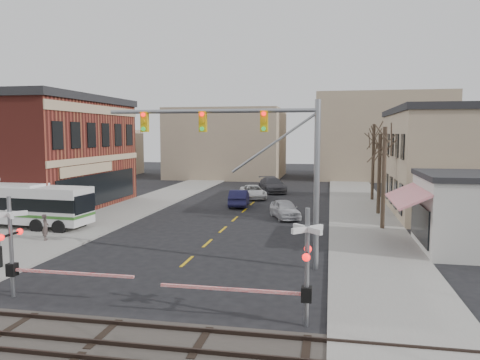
% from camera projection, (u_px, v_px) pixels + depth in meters
% --- Properties ---
extents(ground, '(160.00, 160.00, 0.00)m').
position_uv_depth(ground, '(174.00, 273.00, 21.56)').
color(ground, black).
rests_on(ground, ground).
extents(sidewalk_west, '(5.00, 60.00, 0.12)m').
position_uv_depth(sidewalk_west, '(147.00, 203.00, 42.89)').
color(sidewalk_west, gray).
rests_on(sidewalk_west, ground).
extents(sidewalk_east, '(5.00, 60.00, 0.12)m').
position_uv_depth(sidewalk_east, '(360.00, 209.00, 39.30)').
color(sidewalk_east, gray).
rests_on(sidewalk_east, ground).
extents(ballast_strip, '(160.00, 5.00, 0.06)m').
position_uv_depth(ballast_strip, '(85.00, 352.00, 13.74)').
color(ballast_strip, '#332D28').
rests_on(ballast_strip, ground).
extents(rail_tracks, '(160.00, 3.91, 0.14)m').
position_uv_depth(rail_tracks, '(85.00, 349.00, 13.74)').
color(rail_tracks, '#2D231E').
rests_on(rail_tracks, ground).
extents(tree_east_a, '(0.28, 0.28, 6.75)m').
position_uv_depth(tree_east_a, '(384.00, 178.00, 30.95)').
color(tree_east_a, '#382B21').
rests_on(tree_east_a, sidewalk_east).
extents(tree_east_b, '(0.28, 0.28, 6.30)m').
position_uv_depth(tree_east_b, '(379.00, 174.00, 36.78)').
color(tree_east_b, '#382B21').
rests_on(tree_east_b, sidewalk_east).
extents(tree_east_c, '(0.28, 0.28, 7.20)m').
position_uv_depth(tree_east_c, '(373.00, 162.00, 44.51)').
color(tree_east_c, '#382B21').
rests_on(tree_east_c, sidewalk_east).
extents(transit_bus, '(11.32, 3.26, 2.87)m').
position_uv_depth(transit_bus, '(13.00, 204.00, 31.98)').
color(transit_bus, silver).
rests_on(transit_bus, ground).
extents(traffic_signal_mast, '(10.41, 0.30, 8.00)m').
position_uv_depth(traffic_signal_mast, '(257.00, 147.00, 22.28)').
color(traffic_signal_mast, gray).
rests_on(traffic_signal_mast, ground).
extents(rr_crossing_west, '(5.60, 1.36, 4.00)m').
position_uv_depth(rr_crossing_west, '(21.00, 248.00, 18.20)').
color(rr_crossing_west, gray).
rests_on(rr_crossing_west, ground).
extents(rr_crossing_east, '(5.60, 1.36, 4.00)m').
position_uv_depth(rr_crossing_east, '(294.00, 268.00, 15.53)').
color(rr_crossing_east, gray).
rests_on(rr_crossing_east, ground).
extents(car_a, '(3.02, 4.45, 1.41)m').
position_uv_depth(car_a, '(285.00, 209.00, 35.51)').
color(car_a, silver).
rests_on(car_a, ground).
extents(car_b, '(2.02, 4.59, 1.46)m').
position_uv_depth(car_b, '(239.00, 198.00, 41.45)').
color(car_b, '#1C1B45').
rests_on(car_b, ground).
extents(car_c, '(3.59, 5.12, 1.30)m').
position_uv_depth(car_c, '(253.00, 192.00, 46.46)').
color(car_c, white).
rests_on(car_c, ground).
extents(car_d, '(4.04, 5.93, 1.60)m').
position_uv_depth(car_d, '(272.00, 185.00, 51.29)').
color(car_d, '#45444A').
rests_on(car_d, ground).
extents(pedestrian_near, '(0.56, 0.67, 1.56)m').
position_uv_depth(pedestrian_near, '(45.00, 227.00, 27.67)').
color(pedestrian_near, '#514440').
rests_on(pedestrian_near, sidewalk_west).
extents(pedestrian_far, '(1.14, 1.06, 1.88)m').
position_uv_depth(pedestrian_far, '(56.00, 213.00, 31.66)').
color(pedestrian_far, '#373E60').
rests_on(pedestrian_far, sidewalk_west).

